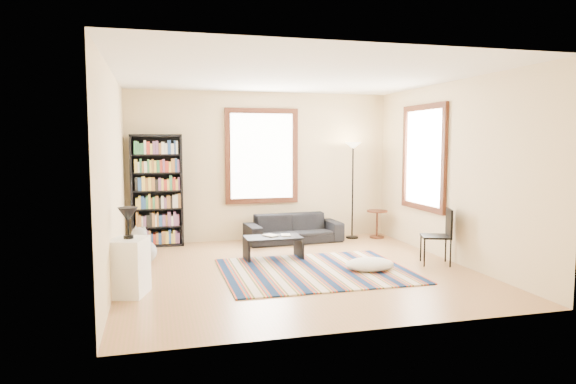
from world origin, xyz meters
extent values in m
cube|color=#A76F4C|center=(0.00, 0.00, -0.05)|extent=(5.00, 5.00, 0.10)
cube|color=white|center=(0.00, 0.00, 2.85)|extent=(5.00, 5.00, 0.10)
cube|color=#D2BA8D|center=(0.00, 2.55, 1.40)|extent=(5.00, 0.10, 2.80)
cube|color=#D2BA8D|center=(0.00, -2.55, 1.40)|extent=(5.00, 0.10, 2.80)
cube|color=#D2BA8D|center=(-2.55, 0.00, 1.40)|extent=(0.10, 5.00, 2.80)
cube|color=#D2BA8D|center=(2.55, 0.00, 1.40)|extent=(0.10, 5.00, 2.80)
cube|color=white|center=(0.00, 2.47, 1.60)|extent=(1.20, 0.06, 1.60)
cube|color=white|center=(2.47, 0.80, 1.60)|extent=(0.06, 1.20, 1.60)
cube|color=#0C1E3F|center=(0.24, -0.15, 0.01)|extent=(2.67, 2.13, 0.02)
imported|color=black|center=(0.51, 2.05, 0.26)|extent=(0.82, 1.83, 0.52)
cube|color=black|center=(-1.94, 2.32, 1.00)|extent=(0.90, 0.30, 2.00)
cube|color=black|center=(-0.17, 0.80, 0.18)|extent=(1.02, 0.80, 0.36)
imported|color=beige|center=(-0.27, 0.80, 0.37)|extent=(0.29, 0.27, 0.02)
imported|color=beige|center=(-0.02, 0.85, 0.37)|extent=(0.18, 0.22, 0.02)
ellipsoid|color=beige|center=(1.02, -0.29, 0.09)|extent=(0.86, 0.75, 0.18)
cylinder|color=#482312|center=(2.20, 2.05, 0.27)|extent=(0.41, 0.41, 0.54)
cube|color=black|center=(2.15, -0.18, 0.43)|extent=(0.53, 0.52, 0.86)
cube|color=white|center=(-2.30, -0.67, 0.35)|extent=(0.51, 0.59, 0.70)
camera|label=1|loc=(-1.98, -7.08, 1.86)|focal=32.00mm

